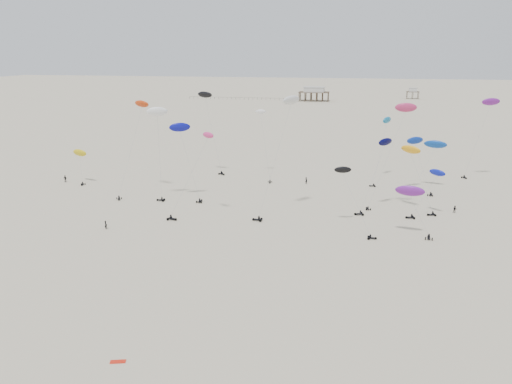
% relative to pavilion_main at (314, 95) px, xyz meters
% --- Properties ---
extents(ground_plane, '(900.00, 900.00, 0.00)m').
position_rel_pavilion_main_xyz_m(ground_plane, '(10.00, -150.00, -4.22)').
color(ground_plane, beige).
extents(pavilion_main, '(21.00, 13.00, 9.80)m').
position_rel_pavilion_main_xyz_m(pavilion_main, '(0.00, 0.00, 0.00)').
color(pavilion_main, brown).
rests_on(pavilion_main, ground).
extents(pavilion_small, '(9.00, 7.00, 8.00)m').
position_rel_pavilion_main_xyz_m(pavilion_small, '(70.00, 30.00, -0.74)').
color(pavilion_small, brown).
rests_on(pavilion_small, ground).
extents(pier_fence, '(80.20, 0.20, 1.50)m').
position_rel_pavilion_main_xyz_m(pier_fence, '(-52.00, -0.00, -3.45)').
color(pier_fence, black).
rests_on(pier_fence, ground).
extents(rig_0, '(6.39, 12.91, 23.75)m').
position_rel_pavilion_main_xyz_m(rig_0, '(-23.59, -242.98, 13.67)').
color(rig_0, black).
rests_on(rig_0, ground).
extents(rig_2, '(8.37, 7.17, 10.86)m').
position_rel_pavilion_main_xyz_m(rig_2, '(45.40, -248.99, 2.19)').
color(rig_2, black).
rests_on(rig_2, ground).
extents(rig_3, '(6.92, 12.59, 20.58)m').
position_rel_pavilion_main_xyz_m(rig_3, '(4.18, -221.12, 7.64)').
color(rig_3, black).
rests_on(rig_3, ground).
extents(rig_4, '(8.51, 3.78, 23.91)m').
position_rel_pavilion_main_xyz_m(rig_4, '(-11.49, -221.24, 12.59)').
color(rig_4, black).
rests_on(rig_4, ground).
extents(rig_5, '(7.65, 8.81, 14.25)m').
position_rel_pavilion_main_xyz_m(rig_5, '(45.19, -228.36, 6.01)').
color(rig_5, black).
rests_on(rig_5, ground).
extents(rig_6, '(4.98, 5.39, 9.37)m').
position_rel_pavilion_main_xyz_m(rig_6, '(-43.06, -237.99, 2.85)').
color(rig_6, black).
rests_on(rig_6, ground).
extents(rig_7, '(8.96, 10.02, 14.51)m').
position_rel_pavilion_main_xyz_m(rig_7, '(29.22, -260.42, 3.55)').
color(rig_7, black).
rests_on(rig_7, ground).
extents(rig_8, '(9.93, 3.92, 24.10)m').
position_rel_pavilion_main_xyz_m(rig_8, '(38.75, -245.70, 15.59)').
color(rig_8, black).
rests_on(rig_8, ground).
extents(rig_9, '(8.03, 10.08, 16.69)m').
position_rel_pavilion_main_xyz_m(rig_9, '(34.47, -246.78, 6.48)').
color(rig_9, black).
rests_on(rig_9, ground).
extents(rig_10, '(5.13, 4.81, 22.27)m').
position_rel_pavilion_main_xyz_m(rig_10, '(-16.17, -248.27, 12.73)').
color(rig_10, black).
rests_on(rig_10, ground).
extents(rig_11, '(9.60, 8.21, 18.62)m').
position_rel_pavilion_main_xyz_m(rig_11, '(-5.04, -260.01, 4.13)').
color(rig_11, black).
rests_on(rig_11, ground).
extents(rig_12, '(5.74, 14.56, 19.16)m').
position_rel_pavilion_main_xyz_m(rig_12, '(37.23, -217.28, 9.14)').
color(rig_12, black).
rests_on(rig_12, ground).
extents(rig_13, '(8.83, 7.23, 15.07)m').
position_rel_pavilion_main_xyz_m(rig_13, '(42.43, -245.77, 7.15)').
color(rig_13, black).
rests_on(rig_13, ground).
extents(rig_14, '(9.75, 10.84, 14.14)m').
position_rel_pavilion_main_xyz_m(rig_14, '(49.21, -225.06, 5.99)').
color(rig_14, black).
rests_on(rig_14, ground).
extents(rig_15, '(7.75, 4.98, 10.18)m').
position_rel_pavilion_main_xyz_m(rig_15, '(40.81, -261.90, 3.24)').
color(rig_15, black).
rests_on(rig_15, ground).
extents(rig_16, '(8.79, 5.79, 18.59)m').
position_rel_pavilion_main_xyz_m(rig_16, '(-10.36, -247.11, 9.93)').
color(rig_16, black).
rests_on(rig_16, ground).
extents(rig_17, '(8.83, 12.47, 26.20)m').
position_rel_pavilion_main_xyz_m(rig_17, '(14.21, -252.77, 15.00)').
color(rig_17, black).
rests_on(rig_17, ground).
extents(rig_18, '(8.65, 4.89, 22.61)m').
position_rel_pavilion_main_xyz_m(rig_18, '(64.56, -211.13, 14.46)').
color(rig_18, black).
rests_on(rig_18, ground).
extents(spectator_0, '(0.92, 0.83, 2.09)m').
position_rel_pavilion_main_xyz_m(spectator_0, '(-19.29, -270.59, -4.22)').
color(spectator_0, black).
rests_on(spectator_0, ground).
extents(spectator_1, '(0.98, 0.60, 1.96)m').
position_rel_pavilion_main_xyz_m(spectator_1, '(51.91, -246.02, -4.22)').
color(spectator_1, black).
rests_on(spectator_1, ground).
extents(spectator_2, '(1.42, 0.94, 2.22)m').
position_rel_pavilion_main_xyz_m(spectator_2, '(-48.02, -238.30, -4.22)').
color(spectator_2, black).
rests_on(spectator_2, ground).
extents(spectator_3, '(0.94, 0.88, 2.12)m').
position_rel_pavilion_main_xyz_m(spectator_3, '(17.01, -227.23, -4.22)').
color(spectator_3, black).
rests_on(spectator_3, ground).
extents(grounded_kite_b, '(1.92, 1.18, 0.07)m').
position_rel_pavilion_main_xyz_m(grounded_kite_b, '(3.42, -311.68, -4.22)').
color(grounded_kite_b, red).
rests_on(grounded_kite_b, ground).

